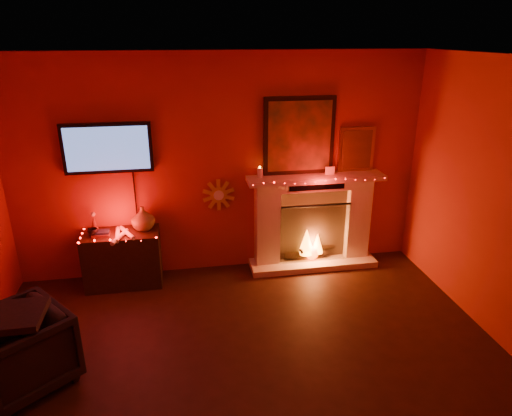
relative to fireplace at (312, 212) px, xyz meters
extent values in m
plane|color=black|center=(-1.14, -2.39, -0.72)|extent=(5.00, 5.00, 0.00)
plane|color=beige|center=(-1.14, -2.39, 1.98)|extent=(5.00, 5.00, 0.00)
plane|color=#A72B1B|center=(-1.14, 0.11, 0.63)|extent=(5.00, 0.00, 5.00)
cube|color=beige|center=(0.01, -0.09, -0.68)|extent=(1.65, 0.40, 0.08)
cube|color=beige|center=(-0.59, 0.00, -0.17)|extent=(0.30, 0.22, 0.95)
cube|color=beige|center=(0.61, 0.00, -0.17)|extent=(0.30, 0.22, 0.95)
cube|color=beige|center=(0.01, 0.00, 0.38)|extent=(1.50, 0.22, 0.14)
cube|color=beige|center=(0.01, -0.06, 0.48)|extent=(1.72, 0.34, 0.06)
cube|color=#8B6B51|center=(0.01, 0.06, -0.17)|extent=(0.90, 0.10, 0.95)
cube|color=black|center=(0.01, -0.12, -0.25)|extent=(0.90, 0.02, 0.78)
cylinder|color=black|center=(-0.09, -0.03, -0.58)|extent=(0.55, 0.09, 0.09)
cylinder|color=black|center=(0.09, -0.01, -0.52)|extent=(0.51, 0.18, 0.08)
cone|color=orange|center=(-0.07, -0.03, -0.39)|extent=(0.20, 0.20, 0.34)
cone|color=orange|center=(0.08, -0.02, -0.43)|extent=(0.16, 0.16, 0.26)
sphere|color=#FF3F07|center=(0.01, -0.03, -0.56)|extent=(0.18, 0.18, 0.18)
cube|color=black|center=(-0.19, 0.08, 0.98)|extent=(0.88, 0.05, 0.95)
cube|color=#B84E18|center=(-0.19, 0.05, 0.98)|extent=(0.78, 0.01, 0.85)
cube|color=#B27D34|center=(0.56, 0.08, 0.79)|extent=(0.46, 0.04, 0.56)
cube|color=olive|center=(0.56, 0.06, 0.79)|extent=(0.38, 0.01, 0.48)
cylinder|color=beige|center=(-0.69, -0.01, 0.57)|extent=(0.07, 0.07, 0.12)
cube|color=silver|center=(0.19, -0.03, 0.56)|extent=(0.12, 0.01, 0.10)
cube|color=black|center=(-2.44, 0.07, 0.93)|extent=(1.00, 0.06, 0.58)
cube|color=#4C72C5|center=(-2.44, 0.03, 0.93)|extent=(0.92, 0.01, 0.50)
cylinder|color=black|center=(-2.19, 0.08, 0.31)|extent=(0.02, 0.02, 0.66)
cylinder|color=gold|center=(-1.19, 0.09, 0.28)|extent=(0.20, 0.03, 0.20)
cylinder|color=silver|center=(-1.19, 0.08, 0.28)|extent=(0.13, 0.01, 0.13)
cube|color=black|center=(-2.39, -0.13, -0.39)|extent=(0.89, 0.44, 0.68)
imported|color=brown|center=(-2.11, -0.07, 0.10)|extent=(0.28, 0.28, 0.29)
imported|color=black|center=(-2.68, -0.18, 0.00)|extent=(0.12, 0.12, 0.09)
cylinder|color=silver|center=(-2.40, -0.23, -0.02)|extent=(0.08, 0.38, 0.05)
cylinder|color=silver|center=(-2.37, -0.30, -0.02)|extent=(0.18, 0.37, 0.05)
cylinder|color=silver|center=(-2.30, -0.20, -0.02)|extent=(0.21, 0.36, 0.05)
cube|color=#571B18|center=(-2.59, -0.17, -0.03)|extent=(0.20, 0.14, 0.03)
cube|color=#1D2E44|center=(-2.58, -0.16, -0.01)|extent=(0.17, 0.12, 0.02)
imported|color=black|center=(-3.09, -1.76, -0.37)|extent=(1.07, 1.06, 0.70)
camera|label=1|loc=(-1.65, -5.23, 2.15)|focal=32.00mm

